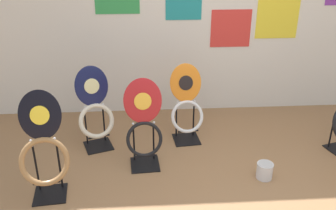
# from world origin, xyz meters

# --- Properties ---
(wall_back) EXTENTS (8.00, 0.07, 2.60)m
(wall_back) POSITION_xyz_m (0.00, 2.17, 1.30)
(wall_back) COLOR silver
(wall_back) RESTS_ON ground_plane
(toilet_seat_display_orange_sun) EXTENTS (0.37, 0.33, 0.85)m
(toilet_seat_display_orange_sun) POSITION_xyz_m (-0.38, 1.38, 0.40)
(toilet_seat_display_orange_sun) COLOR black
(toilet_seat_display_orange_sun) RESTS_ON ground_plane
(toilet_seat_display_crimson_swirl) EXTENTS (0.37, 0.30, 0.89)m
(toilet_seat_display_crimson_swirl) POSITION_xyz_m (-0.84, 0.90, 0.44)
(toilet_seat_display_crimson_swirl) COLOR black
(toilet_seat_display_crimson_swirl) RESTS_ON ground_plane
(toilet_seat_display_jazz_black) EXTENTS (0.44, 0.34, 0.95)m
(toilet_seat_display_jazz_black) POSITION_xyz_m (-1.68, 0.49, 0.43)
(toilet_seat_display_jazz_black) COLOR black
(toilet_seat_display_jazz_black) RESTS_ON ground_plane
(toilet_seat_display_navy_moon) EXTENTS (0.42, 0.37, 0.88)m
(toilet_seat_display_navy_moon) POSITION_xyz_m (-1.34, 1.29, 0.41)
(toilet_seat_display_navy_moon) COLOR black
(toilet_seat_display_navy_moon) RESTS_ON ground_plane
(paint_can) EXTENTS (0.16, 0.16, 0.16)m
(paint_can) POSITION_xyz_m (0.28, 0.60, 0.08)
(paint_can) COLOR silver
(paint_can) RESTS_ON ground_plane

